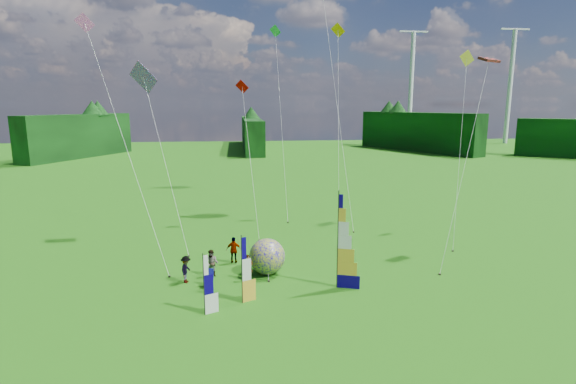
{
  "coord_description": "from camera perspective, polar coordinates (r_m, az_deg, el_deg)",
  "views": [
    {
      "loc": [
        -3.97,
        -21.36,
        10.49
      ],
      "look_at": [
        -1.0,
        4.0,
        5.5
      ],
      "focal_mm": 28.0,
      "sensor_mm": 36.0,
      "label": 1
    }
  ],
  "objects": [
    {
      "name": "spectator_a",
      "position": [
        27.64,
        -5.08,
        -9.53
      ],
      "size": [
        0.66,
        0.52,
        1.58
      ],
      "primitive_type": "imported",
      "rotation": [
        0.0,
        0.0,
        0.27
      ],
      "color": "#66594C",
      "rests_on": "ground"
    },
    {
      "name": "kite_whale",
      "position": [
        42.01,
        6.15,
        13.16
      ],
      "size": [
        5.46,
        15.61,
        24.14
      ],
      "primitive_type": null,
      "rotation": [
        0.0,
        0.0,
        0.06
      ],
      "color": "black",
      "rests_on": "ground"
    },
    {
      "name": "turbine_right",
      "position": [
        132.8,
        15.34,
        12.62
      ],
      "size": [
        8.0,
        1.2,
        30.0
      ],
      "primitive_type": null,
      "color": "silver",
      "rests_on": "ground"
    },
    {
      "name": "camp_chair",
      "position": [
        27.03,
        -10.08,
        -10.75
      ],
      "size": [
        0.64,
        0.64,
        1.05
      ],
      "primitive_type": null,
      "rotation": [
        0.0,
        0.0,
        -0.07
      ],
      "color": "navy",
      "rests_on": "ground"
    },
    {
      "name": "small_kite_green",
      "position": [
        44.17,
        -0.88,
        9.81
      ],
      "size": [
        5.4,
        12.25,
        19.05
      ],
      "primitive_type": null,
      "rotation": [
        0.0,
        0.0,
        0.27
      ],
      "color": "green",
      "rests_on": "ground"
    },
    {
      "name": "kite_rainbow_delta",
      "position": [
        34.95,
        -15.48,
        5.58
      ],
      "size": [
        12.28,
        14.14,
        14.78
      ],
      "primitive_type": null,
      "rotation": [
        0.0,
        0.0,
        -0.43
      ],
      "color": "#C9264B",
      "rests_on": "ground"
    },
    {
      "name": "feather_banner_main",
      "position": [
        25.96,
        6.34,
        -6.3
      ],
      "size": [
        1.44,
        0.59,
        5.55
      ],
      "primitive_type": null,
      "rotation": [
        0.0,
        0.0,
        -0.34
      ],
      "color": "#0B0063",
      "rests_on": "ground"
    },
    {
      "name": "spectator_d",
      "position": [
        30.53,
        -6.88,
        -7.34
      ],
      "size": [
        1.11,
        0.6,
        1.8
      ],
      "primitive_type": "imported",
      "rotation": [
        0.0,
        0.0,
        2.98
      ],
      "color": "#66594C",
      "rests_on": "ground"
    },
    {
      "name": "turbine_left",
      "position": [
        137.95,
        26.35,
        11.82
      ],
      "size": [
        8.0,
        1.2,
        30.0
      ],
      "primitive_type": null,
      "color": "silver",
      "rests_on": "ground"
    },
    {
      "name": "small_kite_orange",
      "position": [
        40.42,
        6.44,
        9.23
      ],
      "size": [
        5.91,
        11.27,
        18.5
      ],
      "primitive_type": null,
      "rotation": [
        0.0,
        0.0,
        -0.21
      ],
      "color": "#FFAB00",
      "rests_on": "ground"
    },
    {
      "name": "small_kite_red",
      "position": [
        37.67,
        -4.84,
        4.99
      ],
      "size": [
        5.65,
        9.86,
        13.07
      ],
      "primitive_type": null,
      "rotation": [
        0.0,
        0.0,
        -0.3
      ],
      "color": "#CD0300",
      "rests_on": "ground"
    },
    {
      "name": "spectator_b",
      "position": [
        28.48,
        -9.64,
        -8.9
      ],
      "size": [
        0.91,
        0.67,
        1.69
      ],
      "primitive_type": "imported",
      "rotation": [
        0.0,
        0.0,
        -0.36
      ],
      "color": "#66594C",
      "rests_on": "ground"
    },
    {
      "name": "side_banner_left",
      "position": [
        24.26,
        -5.88,
        -9.91
      ],
      "size": [
        0.97,
        0.5,
        3.66
      ],
      "primitive_type": null,
      "rotation": [
        0.0,
        0.0,
        0.42
      ],
      "color": "gold",
      "rests_on": "ground"
    },
    {
      "name": "bol_inflatable",
      "position": [
        28.41,
        -2.68,
        -8.19
      ],
      "size": [
        2.78,
        2.78,
        2.27
      ],
      "primitive_type": "sphere",
      "rotation": [
        0.0,
        0.0,
        -0.27
      ],
      "color": "#0F0088",
      "rests_on": "ground"
    },
    {
      "name": "small_kite_pink",
      "position": [
        31.1,
        -20.07,
        6.75
      ],
      "size": [
        10.24,
        10.81,
        17.03
      ],
      "primitive_type": null,
      "rotation": [
        0.0,
        0.0,
        0.31
      ],
      "color": "#CC53A5",
      "rests_on": "ground"
    },
    {
      "name": "ground",
      "position": [
        24.12,
        3.59,
        -14.74
      ],
      "size": [
        220.0,
        220.0,
        0.0
      ],
      "primitive_type": "plane",
      "color": "#225F11",
      "rests_on": "ground"
    },
    {
      "name": "treeline_ring",
      "position": [
        22.67,
        3.71,
        -5.6
      ],
      "size": [
        210.0,
        210.0,
        8.0
      ],
      "primitive_type": null,
      "color": "#125113",
      "rests_on": "ground"
    },
    {
      "name": "small_kite_yellow",
      "position": [
        37.78,
        21.1,
        6.14
      ],
      "size": [
        7.49,
        10.67,
        15.47
      ],
      "primitive_type": null,
      "rotation": [
        0.0,
        0.0,
        0.12
      ],
      "color": "yellow",
      "rests_on": "ground"
    },
    {
      "name": "side_banner_far",
      "position": [
        23.32,
        -10.63,
        -11.6
      ],
      "size": [
        0.9,
        0.47,
        3.16
      ],
      "primitive_type": null,
      "rotation": [
        0.0,
        0.0,
        0.42
      ],
      "color": "white",
      "rests_on": "ground"
    },
    {
      "name": "kite_parafoil",
      "position": [
        32.21,
        21.78,
        5.26
      ],
      "size": [
        11.59,
        11.81,
        15.35
      ],
      "primitive_type": null,
      "rotation": [
        0.0,
        0.0,
        0.34
      ],
      "color": "#AB2620",
      "rests_on": "ground"
    },
    {
      "name": "spectator_c",
      "position": [
        27.84,
        -12.82,
        -9.56
      ],
      "size": [
        0.61,
        1.12,
        1.64
      ],
      "primitive_type": "imported",
      "rotation": [
        0.0,
        0.0,
        1.36
      ],
      "color": "#66594C",
      "rests_on": "ground"
    }
  ]
}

